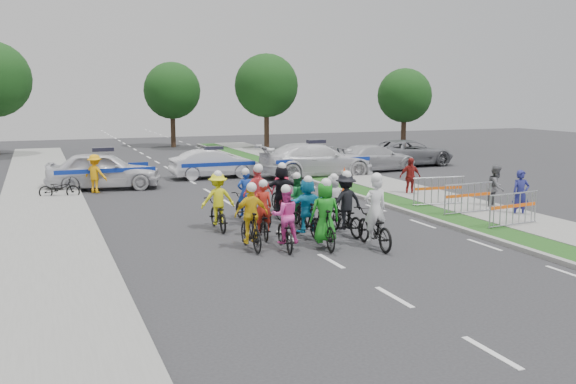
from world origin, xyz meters
name	(u,v)px	position (x,y,z in m)	size (l,w,h in m)	color
ground	(331,261)	(0.00, 0.00, 0.00)	(90.00, 90.00, 0.00)	#28282B
curb_right	(403,210)	(5.10, 5.00, 0.06)	(0.20, 60.00, 0.12)	gray
grass_strip	(420,209)	(5.80, 5.00, 0.06)	(1.20, 60.00, 0.11)	#1E4215
sidewalk_right	(463,205)	(7.60, 5.00, 0.07)	(2.40, 60.00, 0.13)	gray
sidewalk_left	(45,238)	(-6.50, 5.00, 0.07)	(3.00, 60.00, 0.13)	gray
rider_0	(374,223)	(1.67, 0.86, 0.67)	(0.80, 2.02, 2.03)	black
rider_1	(324,221)	(0.40, 1.27, 0.74)	(0.85, 1.85, 1.89)	black
rider_2	(285,225)	(-0.62, 1.54, 0.65)	(0.85, 1.78, 1.74)	black
rider_3	(251,224)	(-1.45, 1.84, 0.70)	(0.91, 1.72, 1.81)	black
rider_4	(345,210)	(1.64, 2.53, 0.73)	(1.10, 1.91, 1.89)	black
rider_5	(307,211)	(0.47, 2.62, 0.76)	(1.48, 1.76, 1.79)	black
rider_6	(262,218)	(-0.71, 3.05, 0.56)	(0.84, 1.73, 1.69)	black
rider_7	(332,206)	(1.79, 3.70, 0.65)	(0.72, 1.61, 1.66)	black
rider_8	(296,205)	(0.82, 4.31, 0.63)	(0.71, 1.66, 1.68)	black
rider_9	(258,202)	(-0.33, 4.58, 0.75)	(1.03, 1.91, 1.96)	black
rider_10	(218,207)	(-1.61, 4.54, 0.71)	(1.02, 1.80, 1.82)	black
rider_11	(281,194)	(0.83, 5.59, 0.78)	(1.50, 1.79, 1.84)	black
rider_12	(245,203)	(-0.43, 5.58, 0.57)	(0.68, 1.71, 1.72)	black
rider_13	(281,193)	(1.16, 6.44, 0.67)	(0.75, 1.65, 1.71)	black
police_car_0	(104,170)	(-3.96, 14.32, 0.81)	(1.91, 4.74, 1.61)	silver
police_car_1	(214,164)	(1.33, 16.03, 0.68)	(1.45, 4.15, 1.37)	silver
police_car_2	(316,160)	(6.06, 14.55, 0.83)	(2.32, 5.70, 1.66)	silver
civilian_sedan	(374,158)	(9.83, 15.54, 0.69)	(1.94, 4.78, 1.39)	silver
civilian_suv	(408,153)	(12.83, 17.05, 0.73)	(2.41, 5.23, 1.45)	slate
spectator_0	(521,194)	(8.19, 2.75, 0.79)	(0.58, 0.38, 1.58)	navy
spectator_1	(496,188)	(8.40, 4.20, 0.79)	(0.76, 0.60, 1.57)	#5A5B60
spectator_2	(410,177)	(7.14, 7.81, 0.77)	(0.90, 0.38, 1.54)	maroon
marshal_hiviz	(95,174)	(-4.40, 13.33, 0.79)	(1.02, 0.59, 1.58)	#FFAB0D
barrier_0	(513,211)	(6.70, 1.35, 0.56)	(2.00, 0.50, 1.12)	#A5A8AD
barrier_1	(468,200)	(6.70, 3.53, 0.56)	(2.00, 0.50, 1.12)	#A5A8AD
barrier_2	(438,192)	(6.70, 5.23, 0.56)	(2.00, 0.50, 1.12)	#A5A8AD
cone_0	(345,185)	(5.05, 9.33, 0.34)	(0.40, 0.40, 0.70)	#F24C0C
cone_1	(344,174)	(6.63, 12.59, 0.34)	(0.40, 0.40, 0.70)	#F24C0C
parked_bike	(59,188)	(-5.85, 12.29, 0.40)	(0.54, 1.54, 0.81)	black
tree_1	(266,86)	(9.00, 30.00, 4.54)	(4.55, 4.55, 6.82)	#382619
tree_2	(404,96)	(18.00, 26.00, 3.83)	(3.85, 3.85, 5.77)	#382619
tree_4	(172,91)	(3.00, 34.00, 4.19)	(4.20, 4.20, 6.30)	#382619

